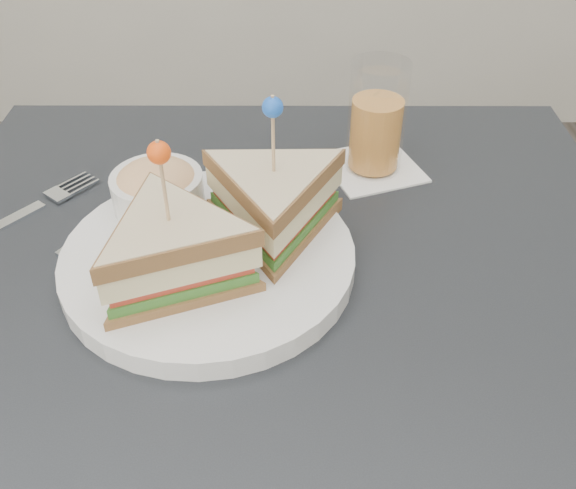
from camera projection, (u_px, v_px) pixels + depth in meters
The scene contains 5 objects.
table at pixel (279, 341), 0.69m from camera, with size 0.80×0.80×0.75m.
plate_meal at pixel (215, 229), 0.64m from camera, with size 0.36×0.35×0.18m.
cutlery_fork at pixel (27, 211), 0.74m from camera, with size 0.15×0.18×0.01m.
cutlery_knife at pixel (122, 214), 0.74m from camera, with size 0.13×0.18×0.01m.
drink_set at pixel (376, 124), 0.78m from camera, with size 0.14×0.14×0.14m.
Camera 1 is at (0.01, -0.47, 1.19)m, focal length 40.00 mm.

